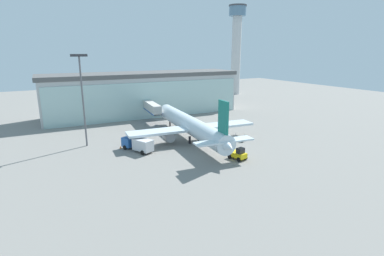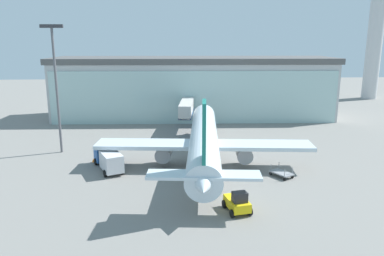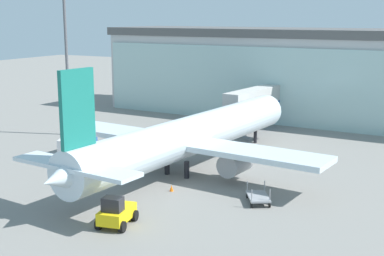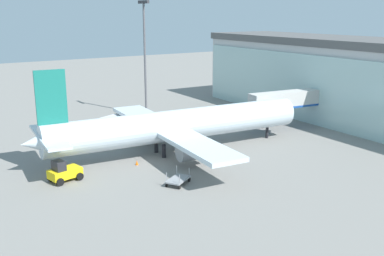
{
  "view_description": "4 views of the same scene",
  "coord_description": "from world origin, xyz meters",
  "views": [
    {
      "loc": [
        -31.34,
        -52.16,
        19.41
      ],
      "look_at": [
        -1.19,
        2.93,
        3.2
      ],
      "focal_mm": 28.0,
      "sensor_mm": 36.0,
      "label": 1
    },
    {
      "loc": [
        -5.56,
        -44.5,
        16.76
      ],
      "look_at": [
        -2.34,
        5.55,
        4.84
      ],
      "focal_mm": 35.0,
      "sensor_mm": 36.0,
      "label": 2
    },
    {
      "loc": [
        23.05,
        -39.99,
        14.86
      ],
      "look_at": [
        -0.81,
        4.76,
        4.17
      ],
      "focal_mm": 50.0,
      "sensor_mm": 36.0,
      "label": 3
    },
    {
      "loc": [
        44.79,
        -23.68,
        16.89
      ],
      "look_at": [
        1.53,
        5.1,
        3.52
      ],
      "focal_mm": 42.0,
      "sensor_mm": 36.0,
      "label": 4
    }
  ],
  "objects": [
    {
      "name": "ground",
      "position": [
        0.0,
        0.0,
        0.0
      ],
      "size": [
        240.0,
        240.0,
        0.0
      ],
      "primitive_type": "plane",
      "color": "gray"
    },
    {
      "name": "terminal_building",
      "position": [
        -0.0,
        36.77,
        6.51
      ],
      "size": [
        60.49,
        16.69,
        13.02
      ],
      "rotation": [
        0.0,
        0.0,
        -0.04
      ],
      "color": "#B5B5B5",
      "rests_on": "ground"
    },
    {
      "name": "jet_bridge",
      "position": [
        -1.99,
        25.42,
        4.22
      ],
      "size": [
        3.86,
        14.35,
        5.59
      ],
      "rotation": [
        0.0,
        0.0,
        1.46
      ],
      "color": "beige",
      "rests_on": "ground"
    },
    {
      "name": "control_tower",
      "position": [
        52.79,
        60.1,
        22.95
      ],
      "size": [
        7.78,
        7.78,
        38.8
      ],
      "color": "silver",
      "rests_on": "ground"
    },
    {
      "name": "apron_light_mast",
      "position": [
        -21.88,
        11.3,
        11.16
      ],
      "size": [
        3.2,
        0.4,
        18.82
      ],
      "color": "#59595E",
      "rests_on": "ground"
    },
    {
      "name": "airplane",
      "position": [
        -0.82,
        4.13,
        3.43
      ],
      "size": [
        28.87,
        36.84,
        11.15
      ],
      "rotation": [
        0.0,
        0.0,
        1.47
      ],
      "color": "silver",
      "rests_on": "ground"
    },
    {
      "name": "catering_truck",
      "position": [
        -13.47,
        2.78,
        1.47
      ],
      "size": [
        4.9,
        7.58,
        2.65
      ],
      "rotation": [
        0.0,
        0.0,
        1.98
      ],
      "color": "#2659A5",
      "rests_on": "ground"
    },
    {
      "name": "baggage_cart",
      "position": [
        8.43,
        -1.19,
        0.5
      ],
      "size": [
        2.82,
        3.22,
        1.5
      ],
      "rotation": [
        0.0,
        0.0,
        2.11
      ],
      "color": "gray",
      "rests_on": "ground"
    },
    {
      "name": "pushback_tug",
      "position": [
        1.15,
        -10.51,
        0.97
      ],
      "size": [
        2.71,
        3.49,
        2.3
      ],
      "rotation": [
        0.0,
        0.0,
        1.77
      ],
      "color": "yellow",
      "rests_on": "ground"
    },
    {
      "name": "safety_cone_nose",
      "position": [
        0.77,
        -1.97,
        0.28
      ],
      "size": [
        0.36,
        0.36,
        0.55
      ],
      "primitive_type": "cone",
      "color": "orange",
      "rests_on": "ground"
    },
    {
      "name": "safety_cone_wingtip",
      "position": [
        -16.15,
        6.17,
        0.28
      ],
      "size": [
        0.36,
        0.36,
        0.55
      ],
      "primitive_type": "cone",
      "color": "orange",
      "rests_on": "ground"
    }
  ]
}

